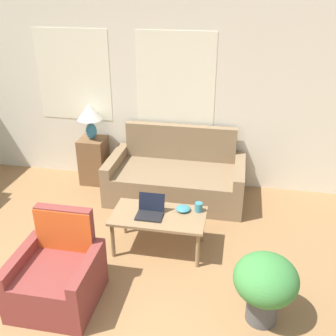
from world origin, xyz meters
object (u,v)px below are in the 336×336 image
(snack_bowl, at_px, (183,209))
(coffee_table, at_px, (159,219))
(couch, at_px, (176,178))
(cup_navy, at_px, (199,207))
(laptop, at_px, (150,211))
(potted_plant, at_px, (265,283))
(table_lamp, at_px, (90,115))
(armchair, at_px, (58,276))

(snack_bowl, bearing_deg, coffee_table, -151.69)
(couch, distance_m, snack_bowl, 1.17)
(cup_navy, bearing_deg, couch, 111.66)
(laptop, xyz_separation_m, snack_bowl, (0.34, 0.15, -0.02))
(snack_bowl, bearing_deg, potted_plant, -48.18)
(cup_navy, bearing_deg, table_lamp, 143.16)
(armchair, bearing_deg, coffee_table, 50.04)
(snack_bowl, bearing_deg, cup_navy, 6.57)
(table_lamp, height_order, coffee_table, table_lamp)
(coffee_table, bearing_deg, couch, 90.58)
(potted_plant, bearing_deg, couch, 118.53)
(armchair, height_order, coffee_table, armchair)
(cup_navy, distance_m, potted_plant, 1.23)
(couch, height_order, table_lamp, table_lamp)
(armchair, relative_size, table_lamp, 1.64)
(armchair, relative_size, coffee_table, 0.83)
(coffee_table, height_order, potted_plant, potted_plant)
(table_lamp, relative_size, laptop, 1.81)
(coffee_table, height_order, snack_bowl, snack_bowl)
(couch, distance_m, armchair, 2.32)
(couch, height_order, coffee_table, couch)
(table_lamp, distance_m, cup_navy, 2.23)
(table_lamp, xyz_separation_m, laptop, (1.21, -1.46, -0.55))
(couch, relative_size, potted_plant, 2.75)
(potted_plant, bearing_deg, armchair, -177.38)
(couch, bearing_deg, snack_bowl, -76.67)
(cup_navy, bearing_deg, snack_bowl, -173.43)
(couch, xyz_separation_m, coffee_table, (0.01, -1.26, 0.13))
(couch, distance_m, table_lamp, 1.52)
(armchair, distance_m, coffee_table, 1.22)
(potted_plant, bearing_deg, snack_bowl, 131.82)
(coffee_table, height_order, laptop, laptop)
(laptop, bearing_deg, table_lamp, 129.60)
(couch, bearing_deg, cup_navy, -68.34)
(laptop, distance_m, snack_bowl, 0.38)
(table_lamp, relative_size, cup_navy, 4.99)
(snack_bowl, height_order, potted_plant, potted_plant)
(coffee_table, bearing_deg, cup_navy, 20.17)
(table_lamp, height_order, laptop, table_lamp)
(laptop, distance_m, cup_navy, 0.54)
(potted_plant, bearing_deg, cup_navy, 125.18)
(laptop, xyz_separation_m, potted_plant, (1.22, -0.83, -0.08))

